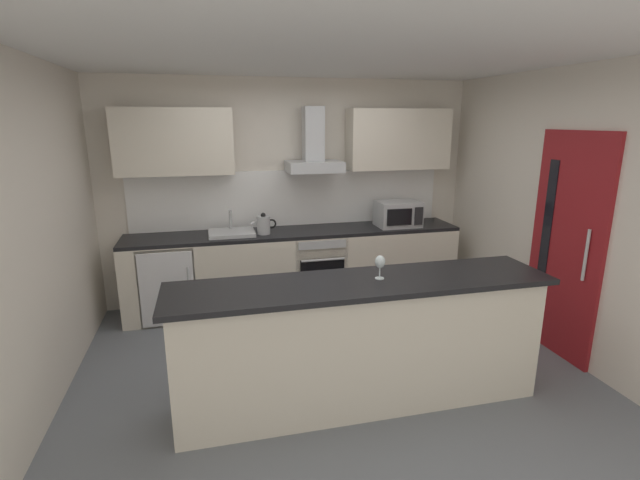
% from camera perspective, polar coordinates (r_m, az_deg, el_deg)
% --- Properties ---
extents(ground, '(5.34, 4.66, 0.02)m').
position_cam_1_polar(ground, '(4.28, 1.21, -15.51)').
color(ground, slate).
extents(ceiling, '(5.34, 4.66, 0.02)m').
position_cam_1_polar(ceiling, '(3.73, 1.44, 21.88)').
color(ceiling, white).
extents(wall_back, '(5.34, 0.12, 2.60)m').
position_cam_1_polar(wall_back, '(5.61, -3.73, 6.00)').
color(wall_back, silver).
rests_on(wall_back, ground).
extents(wall_left, '(0.12, 4.66, 2.60)m').
position_cam_1_polar(wall_left, '(3.88, -32.40, -0.17)').
color(wall_left, silver).
rests_on(wall_left, ground).
extents(wall_right, '(0.12, 4.66, 2.60)m').
position_cam_1_polar(wall_right, '(4.87, 27.63, 3.03)').
color(wall_right, silver).
rests_on(wall_right, ground).
extents(backsplash_tile, '(3.69, 0.02, 0.66)m').
position_cam_1_polar(backsplash_tile, '(5.55, -3.59, 5.18)').
color(backsplash_tile, white).
extents(counter_back, '(3.82, 0.60, 0.90)m').
position_cam_1_polar(counter_back, '(5.44, -2.88, -3.46)').
color(counter_back, beige).
rests_on(counter_back, ground).
extents(counter_island, '(2.84, 0.64, 1.00)m').
position_cam_1_polar(counter_island, '(3.59, 5.05, -12.49)').
color(counter_island, beige).
rests_on(counter_island, ground).
extents(upper_cabinets, '(3.77, 0.32, 0.70)m').
position_cam_1_polar(upper_cabinets, '(5.33, -3.40, 12.14)').
color(upper_cabinets, beige).
extents(side_door, '(0.08, 0.85, 2.05)m').
position_cam_1_polar(side_door, '(4.74, 28.01, -0.69)').
color(side_door, maroon).
rests_on(side_door, ground).
extents(oven, '(0.60, 0.62, 0.80)m').
position_cam_1_polar(oven, '(5.46, -0.43, -3.27)').
color(oven, slate).
rests_on(oven, ground).
extents(refrigerator, '(0.58, 0.60, 0.85)m').
position_cam_1_polar(refrigerator, '(5.36, -18.09, -4.78)').
color(refrigerator, white).
rests_on(refrigerator, ground).
extents(microwave, '(0.50, 0.38, 0.30)m').
position_cam_1_polar(microwave, '(5.59, 9.57, 3.20)').
color(microwave, '#B7BABC').
rests_on(microwave, counter_back).
extents(sink, '(0.50, 0.40, 0.26)m').
position_cam_1_polar(sink, '(5.22, -10.83, 0.95)').
color(sink, silver).
rests_on(sink, counter_back).
extents(kettle, '(0.29, 0.15, 0.24)m').
position_cam_1_polar(kettle, '(5.18, -6.96, 1.89)').
color(kettle, '#B7BABC').
rests_on(kettle, counter_back).
extents(range_hood, '(0.62, 0.45, 0.72)m').
position_cam_1_polar(range_hood, '(5.34, -0.79, 10.85)').
color(range_hood, '#B7BABC').
extents(wine_glass, '(0.08, 0.08, 0.18)m').
position_cam_1_polar(wine_glass, '(3.42, 7.40, -2.79)').
color(wine_glass, silver).
rests_on(wine_glass, counter_island).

